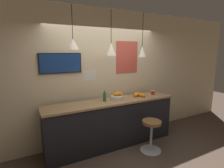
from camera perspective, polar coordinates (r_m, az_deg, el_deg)
ground_plane at (r=3.63m, az=4.43°, el=-22.95°), size 14.00×14.00×0.00m
back_wall at (r=3.91m, az=-2.66°, el=2.45°), size 8.00×0.06×2.90m
service_counter at (r=3.82m, az=0.00°, el=-12.57°), size 2.82×0.57×1.00m
bar_stool at (r=3.71m, az=12.73°, el=-14.66°), size 0.42×0.42×0.65m
fruit_bowl at (r=3.72m, az=1.63°, el=-4.10°), size 0.26×0.26×0.16m
orange_pile at (r=4.02m, az=8.89°, el=-3.45°), size 0.24×0.26×0.09m
juice_bottle at (r=3.58m, az=-2.43°, el=-4.19°), size 0.06×0.06×0.22m
spread_jar at (r=4.26m, az=13.11°, el=-2.70°), size 0.09×0.09×0.09m
pendant_lamp_left at (r=3.27m, az=-12.62°, el=12.59°), size 0.21×0.21×0.77m
pendant_lamp_middle at (r=3.54m, az=-0.28°, el=11.29°), size 0.21×0.21×0.88m
pendant_lamp_right at (r=3.95m, az=9.82°, el=10.42°), size 0.18×0.18×0.92m
mounted_tv at (r=3.53m, az=-16.40°, el=6.54°), size 0.80×0.04×0.39m
hanging_menu_board at (r=3.13m, az=-7.26°, el=2.86°), size 0.24×0.01×0.17m
wall_poster at (r=4.11m, az=4.92°, el=8.65°), size 0.57×0.01×0.73m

